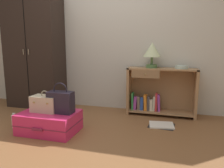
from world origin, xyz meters
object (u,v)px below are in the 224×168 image
at_px(wardrobe, 35,51).
at_px(table_lamp, 152,51).
at_px(bottle, 14,121).
at_px(bookshelf, 158,92).
at_px(suitcase_large, 49,122).
at_px(bowl, 182,67).
at_px(handbag, 61,102).
at_px(train_case, 45,104).
at_px(open_book_on_floor, 161,125).

relative_size(wardrobe, table_lamp, 5.07).
height_order(table_lamp, bottle, table_lamp).
relative_size(wardrobe, bookshelf, 1.86).
bearing_deg(wardrobe, bottle, -71.50).
height_order(bookshelf, suitcase_large, bookshelf).
bearing_deg(bottle, bowl, 27.39).
height_order(wardrobe, handbag, wardrobe).
bearing_deg(handbag, wardrobe, 136.14).
xyz_separation_m(train_case, open_book_on_floor, (1.43, 0.58, -0.35)).
bearing_deg(table_lamp, train_case, -138.61).
xyz_separation_m(bottle, open_book_on_floor, (1.90, 0.60, -0.08)).
bearing_deg(bookshelf, train_case, -141.11).
xyz_separation_m(wardrobe, bowl, (2.48, 0.08, -0.21)).
height_order(bookshelf, table_lamp, table_lamp).
relative_size(handbag, bottle, 1.91).
height_order(train_case, open_book_on_floor, train_case).
bearing_deg(train_case, open_book_on_floor, 21.95).
height_order(table_lamp, bowl, table_lamp).
bearing_deg(table_lamp, suitcase_large, -136.68).
height_order(table_lamp, handbag, table_lamp).
height_order(bowl, handbag, bowl).
bearing_deg(bookshelf, table_lamp, -178.25).
distance_m(suitcase_large, bottle, 0.53).
relative_size(bookshelf, bottle, 5.27).
distance_m(train_case, bottle, 0.54).
bearing_deg(suitcase_large, bookshelf, 40.67).
distance_m(wardrobe, bookshelf, 2.24).
bearing_deg(train_case, wardrobe, 129.18).
height_order(bookshelf, bowl, bowl).
bearing_deg(bottle, open_book_on_floor, 17.61).
height_order(bottle, open_book_on_floor, bottle).
relative_size(wardrobe, handbag, 5.13).
distance_m(bookshelf, suitcase_large, 1.70).
xyz_separation_m(table_lamp, handbag, (-1.00, -1.07, -0.60)).
distance_m(bookshelf, train_case, 1.72).
bearing_deg(bowl, open_book_on_floor, -115.38).
xyz_separation_m(handbag, open_book_on_floor, (1.21, 0.57, -0.39)).
bearing_deg(handbag, bowl, 36.52).
relative_size(table_lamp, train_case, 1.15).
relative_size(wardrobe, open_book_on_floor, 5.33).
relative_size(bookshelf, train_case, 3.14).
relative_size(bookshelf, suitcase_large, 1.47).
height_order(wardrobe, suitcase_large, wardrobe).
bearing_deg(suitcase_large, wardrobe, 130.62).
xyz_separation_m(suitcase_large, handbag, (0.16, 0.03, 0.27)).
relative_size(bowl, suitcase_large, 0.26).
relative_size(train_case, bottle, 1.68).
xyz_separation_m(bowl, open_book_on_floor, (-0.24, -0.51, -0.76)).
bearing_deg(handbag, table_lamp, 46.81).
xyz_separation_m(train_case, bottle, (-0.47, -0.03, -0.27)).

